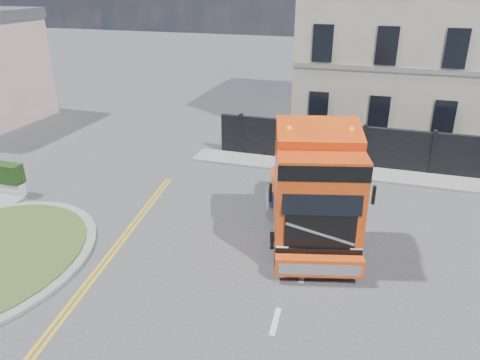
% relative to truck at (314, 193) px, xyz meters
% --- Properties ---
extents(ground, '(120.00, 120.00, 0.00)m').
position_rel_truck_xyz_m(ground, '(-2.87, -1.47, -1.84)').
color(ground, '#424244').
rests_on(ground, ground).
extents(hoarding_fence, '(18.80, 0.25, 2.00)m').
position_rel_truck_xyz_m(hoarding_fence, '(3.68, 7.53, -0.84)').
color(hoarding_fence, black).
rests_on(hoarding_fence, ground).
extents(georgian_building, '(12.30, 10.30, 12.80)m').
position_rel_truck_xyz_m(georgian_building, '(3.13, 15.03, 3.93)').
color(georgian_building, beige).
rests_on(georgian_building, ground).
extents(pavement_far, '(20.00, 1.60, 0.12)m').
position_rel_truck_xyz_m(pavement_far, '(3.13, 6.63, -1.78)').
color(pavement_far, gray).
rests_on(pavement_far, ground).
extents(truck, '(4.21, 7.29, 4.12)m').
position_rel_truck_xyz_m(truck, '(0.00, 0.00, 0.00)').
color(truck, black).
rests_on(truck, ground).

